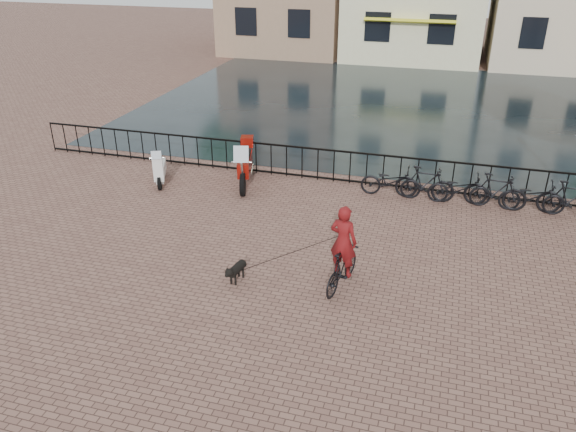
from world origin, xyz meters
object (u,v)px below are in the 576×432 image
(dog, at_px, (237,271))
(cyclist, at_px, (343,252))
(scooter, at_px, (160,163))
(motorcycle, at_px, (245,160))

(dog, bearing_deg, cyclist, 20.52)
(cyclist, xyz_separation_m, scooter, (-6.41, 4.08, -0.22))
(scooter, bearing_deg, dog, -70.16)
(dog, distance_m, motorcycle, 5.39)
(dog, bearing_deg, scooter, 143.17)
(dog, height_order, motorcycle, motorcycle)
(motorcycle, bearing_deg, scooter, 178.95)
(cyclist, xyz_separation_m, motorcycle, (-3.89, 4.69, -0.06))
(motorcycle, bearing_deg, cyclist, -65.15)
(cyclist, bearing_deg, motorcycle, -38.00)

